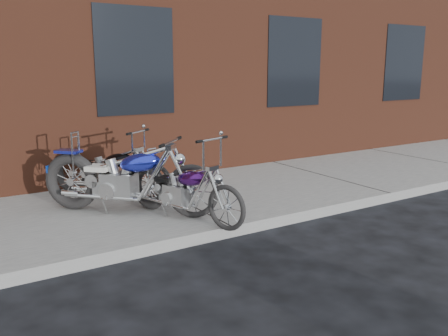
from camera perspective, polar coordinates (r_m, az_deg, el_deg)
ground at (r=6.02m, az=0.93°, el=-8.37°), size 120.00×120.00×0.00m
sidewalk at (r=7.24m, az=-5.57°, el=-4.27°), size 22.00×3.00×0.15m
chopper_purple at (r=6.21m, az=-5.05°, el=-2.87°), size 0.76×1.93×1.12m
chopper_blue at (r=6.53m, az=-11.76°, el=-1.51°), size 1.85×1.86×1.09m
chopper_third at (r=7.39m, az=-13.73°, el=-0.63°), size 1.31×1.73×1.06m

